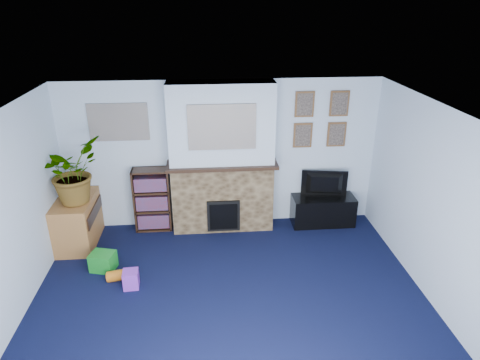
{
  "coord_description": "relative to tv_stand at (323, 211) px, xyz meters",
  "views": [
    {
      "loc": [
        -0.25,
        -4.18,
        3.55
      ],
      "look_at": [
        0.19,
        0.93,
        1.32
      ],
      "focal_mm": 32.0,
      "sensor_mm": 36.0,
      "label": 1
    }
  ],
  "objects": [
    {
      "name": "floor",
      "position": [
        -1.67,
        -2.03,
        -0.23
      ],
      "size": [
        5.0,
        4.5,
        0.01
      ],
      "primitive_type": "cube",
      "color": "black",
      "rests_on": "ground"
    },
    {
      "name": "ceiling",
      "position": [
        -1.67,
        -2.03,
        2.17
      ],
      "size": [
        5.0,
        4.5,
        0.01
      ],
      "primitive_type": "cube",
      "color": "white",
      "rests_on": "wall_back"
    },
    {
      "name": "wall_back",
      "position": [
        -1.67,
        0.22,
        0.97
      ],
      "size": [
        5.0,
        0.04,
        2.4
      ],
      "primitive_type": "cube",
      "color": "silver",
      "rests_on": "ground"
    },
    {
      "name": "wall_right",
      "position": [
        0.83,
        -2.03,
        0.97
      ],
      "size": [
        0.04,
        4.5,
        2.4
      ],
      "primitive_type": "cube",
      "color": "silver",
      "rests_on": "ground"
    },
    {
      "name": "chimney_breast",
      "position": [
        -1.67,
        0.02,
        0.96
      ],
      "size": [
        1.72,
        0.5,
        2.4
      ],
      "color": "brown",
      "rests_on": "ground"
    },
    {
      "name": "collage_main",
      "position": [
        -1.67,
        -0.19,
        1.55
      ],
      "size": [
        1.0,
        0.03,
        0.68
      ],
      "primitive_type": "cube",
      "color": "gray",
      "rests_on": "chimney_breast"
    },
    {
      "name": "collage_left",
      "position": [
        -3.22,
        0.21,
        1.55
      ],
      "size": [
        0.9,
        0.03,
        0.58
      ],
      "primitive_type": "cube",
      "color": "gray",
      "rests_on": "wall_back"
    },
    {
      "name": "portrait_tl",
      "position": [
        -0.37,
        0.2,
        1.77
      ],
      "size": [
        0.3,
        0.03,
        0.4
      ],
      "primitive_type": "cube",
      "color": "brown",
      "rests_on": "wall_back"
    },
    {
      "name": "portrait_tr",
      "position": [
        0.18,
        0.2,
        1.77
      ],
      "size": [
        0.3,
        0.03,
        0.4
      ],
      "primitive_type": "cube",
      "color": "brown",
      "rests_on": "wall_back"
    },
    {
      "name": "portrait_bl",
      "position": [
        -0.37,
        0.2,
        1.27
      ],
      "size": [
        0.3,
        0.03,
        0.4
      ],
      "primitive_type": "cube",
      "color": "brown",
      "rests_on": "wall_back"
    },
    {
      "name": "portrait_br",
      "position": [
        0.18,
        0.2,
        1.27
      ],
      "size": [
        0.3,
        0.03,
        0.4
      ],
      "primitive_type": "cube",
      "color": "brown",
      "rests_on": "wall_back"
    },
    {
      "name": "tv_stand",
      "position": [
        0.0,
        0.0,
        0.0
      ],
      "size": [
        1.03,
        0.43,
        0.49
      ],
      "primitive_type": "cube",
      "color": "black",
      "rests_on": "ground"
    },
    {
      "name": "television",
      "position": [
        0.0,
        0.02,
        0.48
      ],
      "size": [
        0.76,
        0.22,
        0.43
      ],
      "primitive_type": "imported",
      "rotation": [
        0.0,
        0.0,
        2.97
      ],
      "color": "black",
      "rests_on": "tv_stand"
    },
    {
      "name": "bookshelf",
      "position": [
        -2.8,
        0.08,
        0.28
      ],
      "size": [
        0.58,
        0.28,
        1.05
      ],
      "color": "black",
      "rests_on": "ground"
    },
    {
      "name": "sideboard",
      "position": [
        -3.91,
        -0.28,
        0.12
      ],
      "size": [
        0.53,
        0.96,
        0.75
      ],
      "primitive_type": "cube",
      "color": "#A66B35",
      "rests_on": "ground"
    },
    {
      "name": "potted_plant",
      "position": [
        -3.86,
        -0.33,
        0.99
      ],
      "size": [
        0.94,
        1.02,
        0.93
      ],
      "primitive_type": "imported",
      "rotation": [
        0.0,
        0.0,
        1.27
      ],
      "color": "#26661E",
      "rests_on": "sideboard"
    },
    {
      "name": "mantel_clock",
      "position": [
        -1.79,
        -0.03,
        1.0
      ],
      "size": [
        0.11,
        0.06,
        0.15
      ],
      "primitive_type": "cube",
      "color": "gold",
      "rests_on": "chimney_breast"
    },
    {
      "name": "mantel_candle",
      "position": [
        -1.3,
        -0.03,
        1.01
      ],
      "size": [
        0.05,
        0.05,
        0.17
      ],
      "primitive_type": "cylinder",
      "color": "#B2BFC6",
      "rests_on": "chimney_breast"
    },
    {
      "name": "mantel_teddy",
      "position": [
        -2.21,
        -0.03,
        0.99
      ],
      "size": [
        0.12,
        0.12,
        0.12
      ],
      "primitive_type": "sphere",
      "color": "gray",
      "rests_on": "chimney_breast"
    },
    {
      "name": "mantel_can",
      "position": [
        -0.96,
        -0.03,
        0.99
      ],
      "size": [
        0.06,
        0.06,
        0.12
      ],
      "primitive_type": "cylinder",
      "color": "purple",
      "rests_on": "chimney_breast"
    },
    {
      "name": "green_crate",
      "position": [
        -3.4,
        -1.04,
        -0.09
      ],
      "size": [
        0.38,
        0.33,
        0.26
      ],
      "primitive_type": "cube",
      "rotation": [
        0.0,
        0.0,
        -0.26
      ],
      "color": "#198C26",
      "rests_on": "ground"
    },
    {
      "name": "toy_ball",
      "position": [
        -3.0,
        -1.32,
        -0.14
      ],
      "size": [
        0.18,
        0.18,
        0.18
      ],
      "primitive_type": "sphere",
      "color": "#198C26",
      "rests_on": "ground"
    },
    {
      "name": "toy_block",
      "position": [
        -2.95,
        -1.48,
        -0.12
      ],
      "size": [
        0.21,
        0.21,
        0.24
      ],
      "primitive_type": "cube",
      "rotation": [
        0.0,
        0.0,
        0.06
      ],
      "color": "purple",
      "rests_on": "ground"
    },
    {
      "name": "toy_tube",
      "position": [
        -3.14,
        -1.3,
        -0.16
      ],
      "size": [
        0.34,
        0.15,
        0.19
      ],
      "primitive_type": "cylinder",
      "rotation": [
        0.0,
        1.43,
        0.0
      ],
      "color": "orange",
      "rests_on": "ground"
    }
  ]
}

